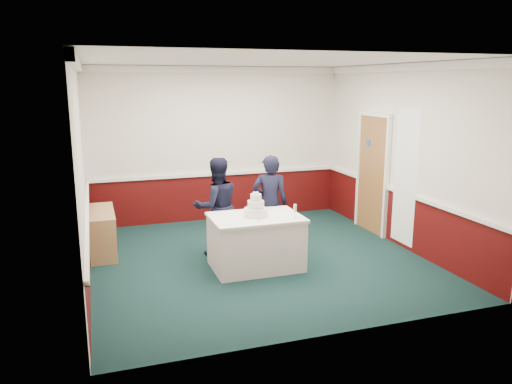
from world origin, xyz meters
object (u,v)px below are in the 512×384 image
object	(u,v)px
cake_knife	(258,220)
champagne_flute	(295,209)
sideboard	(102,232)
person_man	(217,207)
person_woman	(270,203)
wedding_cake	(256,209)
cake_table	(256,242)

from	to	relation	value
cake_knife	champagne_flute	xyz separation A→B (m)	(0.53, -0.08, 0.14)
sideboard	person_man	size ratio (longest dim) A/B	0.77
person_man	person_woman	world-z (taller)	person_woman
champagne_flute	person_man	xyz separation A→B (m)	(-0.90, 1.05, -0.15)
sideboard	cake_knife	distance (m)	2.67
person_woman	cake_knife	bearing A→B (deg)	82.15
wedding_cake	cake_knife	size ratio (longest dim) A/B	1.65
wedding_cake	person_man	distance (m)	0.87
cake_table	champagne_flute	xyz separation A→B (m)	(0.50, -0.28, 0.53)
cake_table	cake_knife	world-z (taller)	cake_knife
wedding_cake	sideboard	bearing A→B (deg)	147.16
cake_knife	person_woman	distance (m)	1.02
person_man	sideboard	bearing A→B (deg)	-24.02
champagne_flute	person_man	bearing A→B (deg)	130.56
sideboard	person_man	bearing A→B (deg)	-19.41
cake_table	person_man	xyz separation A→B (m)	(-0.40, 0.77, 0.38)
cake_table	person_man	size ratio (longest dim) A/B	0.84
sideboard	wedding_cake	bearing A→B (deg)	-32.84
champagne_flute	wedding_cake	bearing A→B (deg)	150.75
wedding_cake	champagne_flute	xyz separation A→B (m)	(0.50, -0.28, 0.03)
cake_table	champagne_flute	size ratio (longest dim) A/B	6.44
champagne_flute	person_woman	world-z (taller)	person_woman
person_man	person_woman	xyz separation A→B (m)	(0.87, -0.08, 0.01)
sideboard	cake_knife	world-z (taller)	cake_knife
cake_knife	person_man	xyz separation A→B (m)	(-0.37, 0.97, -0.01)
champagne_flute	person_man	distance (m)	1.39
cake_table	wedding_cake	xyz separation A→B (m)	(-0.00, 0.00, 0.50)
cake_table	person_woman	distance (m)	0.92
wedding_cake	person_man	xyz separation A→B (m)	(-0.40, 0.77, -0.12)
cake_table	wedding_cake	distance (m)	0.50
champagne_flute	sideboard	bearing A→B (deg)	147.82
cake_knife	champagne_flute	size ratio (longest dim) A/B	1.07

